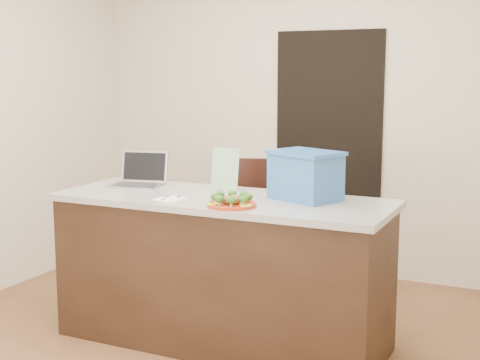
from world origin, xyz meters
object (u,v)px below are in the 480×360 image
at_px(laptop, 140,176).
at_px(plate, 232,204).
at_px(chair, 262,221).
at_px(blue_box, 306,175).
at_px(island, 222,270).
at_px(napkin, 170,199).
at_px(yogurt_bottle, 248,201).

bearing_deg(laptop, plate, -35.25).
bearing_deg(chair, blue_box, -69.04).
distance_m(plate, laptop, 0.94).
distance_m(laptop, chair, 1.01).
distance_m(island, laptop, 0.86).
xyz_separation_m(island, plate, (0.18, -0.24, 0.47)).
bearing_deg(laptop, island, -23.18).
relative_size(island, napkin, 14.56).
xyz_separation_m(island, chair, (-0.11, 0.87, 0.13)).
height_order(island, blue_box, blue_box).
bearing_deg(blue_box, plate, -105.47).
xyz_separation_m(plate, laptop, (-0.86, 0.37, 0.05)).
height_order(laptop, chair, laptop).
height_order(napkin, chair, chair).
xyz_separation_m(yogurt_bottle, blue_box, (0.22, 0.32, 0.12)).
bearing_deg(yogurt_bottle, chair, 109.51).
bearing_deg(napkin, laptop, 142.21).
xyz_separation_m(plate, chair, (-0.30, 1.10, -0.34)).
relative_size(napkin, laptop, 0.39).
bearing_deg(plate, laptop, 156.82).
xyz_separation_m(napkin, chair, (0.12, 1.08, -0.34)).
xyz_separation_m(plate, blue_box, (0.30, 0.37, 0.14)).
height_order(island, plate, plate).
distance_m(island, blue_box, 0.79).
xyz_separation_m(napkin, laptop, (-0.44, 0.34, 0.06)).
bearing_deg(yogurt_bottle, blue_box, 55.57).
distance_m(island, chair, 0.89).
relative_size(plate, blue_box, 0.58).
distance_m(yogurt_bottle, chair, 1.18).
bearing_deg(chair, plate, -93.13).
relative_size(island, laptop, 5.72).
bearing_deg(yogurt_bottle, plate, -149.80).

